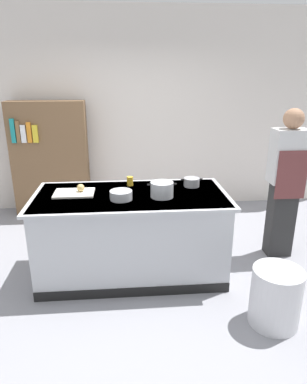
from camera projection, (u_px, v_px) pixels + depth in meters
The scene contains 12 objects.
ground_plane at pixel (132, 271), 3.77m from camera, with size 10.00×10.00×0.00m, color gray.
back_wall at pixel (127, 112), 5.25m from camera, with size 6.40×0.12×3.00m, color silver.
counter_island at pixel (132, 233), 3.62m from camera, with size 1.98×0.98×0.90m.
cutting_board at pixel (74, 193), 3.49m from camera, with size 0.40×0.28×0.02m, color silver.
onion at pixel (81, 188), 3.49m from camera, with size 0.08×0.08×0.08m, color tan.
stock_pot at pixel (162, 189), 3.38m from camera, with size 0.29×0.23×0.15m.
sauce_pan at pixel (192, 182), 3.72m from camera, with size 0.24×0.17×0.09m.
mixing_bowl at pixel (121, 195), 3.33m from camera, with size 0.22×0.22×0.09m, color #B7BABF.
juice_cup at pixel (130, 181), 3.74m from camera, with size 0.07×0.07×0.10m, color yellow.
trash_bin at pixel (276, 297), 2.92m from camera, with size 0.43×0.43×0.52m, color silver.
person_chef at pixel (286, 181), 3.85m from camera, with size 0.38×0.25×1.72m.
bookshelf at pixel (50, 159), 5.09m from camera, with size 1.10×0.31×1.70m.
Camera 1 is at (-0.05, -3.28, 2.06)m, focal length 32.02 mm.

